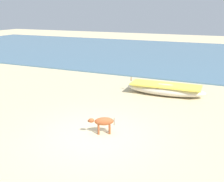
% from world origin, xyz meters
% --- Properties ---
extents(ground, '(80.00, 80.00, 0.00)m').
position_xyz_m(ground, '(0.00, 0.00, 0.00)').
color(ground, beige).
extents(sea_water, '(60.00, 20.00, 0.08)m').
position_xyz_m(sea_water, '(0.00, 18.33, 0.04)').
color(sea_water, slate).
rests_on(sea_water, ground).
extents(fishing_boat_1, '(3.92, 1.23, 0.75)m').
position_xyz_m(fishing_boat_1, '(1.11, 5.49, 0.30)').
color(fishing_boat_1, beige).
rests_on(fishing_boat_1, ground).
extents(calf_near_rust, '(0.86, 0.59, 0.59)m').
position_xyz_m(calf_near_rust, '(0.15, 0.32, 0.43)').
color(calf_near_rust, '#9E4C28').
rests_on(calf_near_rust, ground).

